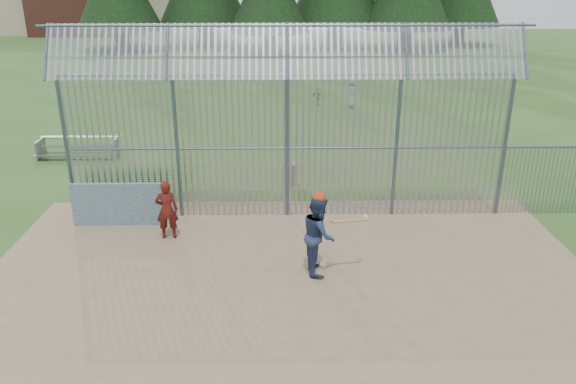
{
  "coord_description": "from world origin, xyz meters",
  "views": [
    {
      "loc": [
        -0.22,
        -11.22,
        6.48
      ],
      "look_at": [
        0.0,
        2.0,
        1.3
      ],
      "focal_mm": 35.0,
      "sensor_mm": 36.0,
      "label": 1
    }
  ],
  "objects_px": {
    "batter": "(319,235)",
    "bleacher": "(78,147)",
    "trash_can": "(290,174)",
    "onlooker": "(167,210)",
    "dugout_wall": "(118,204)"
  },
  "relations": [
    {
      "from": "onlooker",
      "to": "bleacher",
      "type": "xyz_separation_m",
      "value": [
        -4.6,
        6.94,
        -0.39
      ]
    },
    {
      "from": "dugout_wall",
      "to": "onlooker",
      "type": "height_order",
      "value": "onlooker"
    },
    {
      "from": "onlooker",
      "to": "bleacher",
      "type": "distance_m",
      "value": 8.34
    },
    {
      "from": "trash_can",
      "to": "bleacher",
      "type": "relative_size",
      "value": 0.27
    },
    {
      "from": "trash_can",
      "to": "bleacher",
      "type": "bearing_deg",
      "value": 158.99
    },
    {
      "from": "onlooker",
      "to": "trash_can",
      "type": "relative_size",
      "value": 1.91
    },
    {
      "from": "trash_can",
      "to": "bleacher",
      "type": "xyz_separation_m",
      "value": [
        -7.86,
        3.02,
        0.03
      ]
    },
    {
      "from": "trash_can",
      "to": "onlooker",
      "type": "bearing_deg",
      "value": -129.72
    },
    {
      "from": "batter",
      "to": "bleacher",
      "type": "bearing_deg",
      "value": 40.7
    },
    {
      "from": "dugout_wall",
      "to": "bleacher",
      "type": "xyz_separation_m",
      "value": [
        -3.12,
        6.11,
        -0.21
      ]
    },
    {
      "from": "batter",
      "to": "bleacher",
      "type": "height_order",
      "value": "batter"
    },
    {
      "from": "onlooker",
      "to": "trash_can",
      "type": "xyz_separation_m",
      "value": [
        3.26,
        3.92,
        -0.42
      ]
    },
    {
      "from": "dugout_wall",
      "to": "bleacher",
      "type": "distance_m",
      "value": 6.86
    },
    {
      "from": "batter",
      "to": "trash_can",
      "type": "bearing_deg",
      "value": 2.17
    },
    {
      "from": "onlooker",
      "to": "dugout_wall",
      "type": "bearing_deg",
      "value": -35.09
    }
  ]
}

